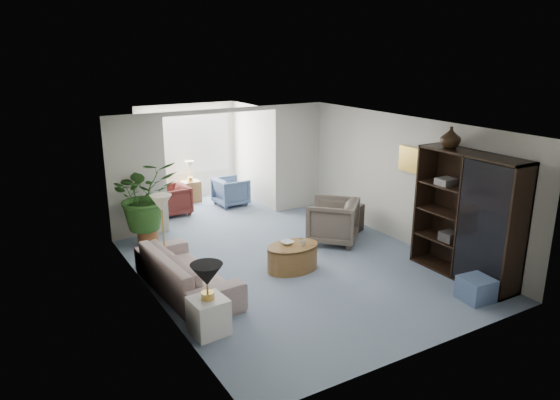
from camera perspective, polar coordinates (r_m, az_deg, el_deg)
floor at (r=9.19m, az=1.92°, el=-7.51°), size 6.00×6.00×0.00m
sunroom_floor at (r=12.62m, az=-8.11°, el=-0.89°), size 2.60×2.60×0.00m
back_pier_left at (r=10.70m, az=-15.50°, el=2.45°), size 1.20×0.12×2.50m
back_pier_right at (r=12.20m, az=1.96°, el=4.74°), size 1.20×0.12×2.50m
back_header at (r=11.11m, az=-6.40°, el=9.76°), size 2.60×0.12×0.10m
window_pane at (r=13.26m, az=-10.17°, el=6.11°), size 2.20×0.02×1.50m
window_blinds at (r=13.24m, az=-10.12°, el=6.09°), size 2.20×0.02×1.50m
framed_picture at (r=10.07m, az=14.26°, el=4.33°), size 0.04×0.50×0.40m
sofa at (r=8.37m, az=-10.27°, el=-7.77°), size 1.04×2.34×0.67m
end_table at (r=7.21m, az=-7.88°, el=-12.55°), size 0.50×0.50×0.51m
table_lamp at (r=6.94m, az=-8.07°, el=-8.17°), size 0.44×0.44×0.30m
floor_lamp at (r=8.81m, az=-12.96°, el=-0.34°), size 0.36×0.36×0.28m
coffee_table at (r=9.05m, az=1.39°, el=-6.34°), size 1.08×1.08×0.45m
coffee_bowl at (r=9.01m, az=0.80°, el=-4.72°), size 0.25×0.25×0.05m
coffee_cup at (r=8.95m, az=2.56°, el=-4.74°), size 0.12×0.12×0.10m
wingback_chair at (r=10.28m, az=5.84°, el=-2.33°), size 1.33×1.33×0.87m
side_table_dark at (r=10.96m, az=7.85°, el=-2.01°), size 0.59×0.54×0.57m
entertainment_cabinet at (r=9.04m, az=19.95°, el=-1.72°), size 0.51×1.92×2.13m
cabinet_urn at (r=9.07m, az=18.30°, el=6.58°), size 0.34×0.34×0.35m
ottoman at (r=8.58m, az=20.80°, el=-9.15°), size 0.50×0.50×0.36m
plant_pot at (r=10.53m, az=-14.34°, el=-3.90°), size 0.40×0.40×0.32m
house_plant at (r=10.27m, az=-14.68°, el=0.55°), size 1.24×1.08×1.38m
sunroom_chair_blue at (r=12.71m, az=-5.43°, el=0.94°), size 0.78×0.76×0.68m
sunroom_chair_maroon at (r=12.18m, az=-11.82°, el=-0.04°), size 0.79×0.77×0.68m
sunroom_table at (r=13.12m, az=-9.79°, el=0.93°), size 0.45×0.36×0.53m
shelf_clutter at (r=8.95m, az=20.13°, el=-1.75°), size 0.30×1.21×1.06m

